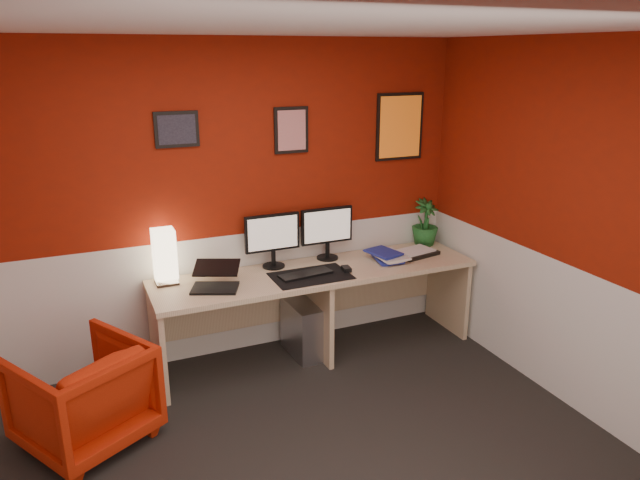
{
  "coord_description": "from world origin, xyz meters",
  "views": [
    {
      "loc": [
        -1.08,
        -2.67,
        2.39
      ],
      "look_at": [
        0.6,
        1.21,
        1.05
      ],
      "focal_mm": 33.45,
      "sensor_mm": 36.0,
      "label": 1
    }
  ],
  "objects": [
    {
      "name": "wainscot_back",
      "position": [
        0.0,
        1.75,
        0.5
      ],
      "size": [
        4.0,
        0.01,
        1.0
      ],
      "primitive_type": "cube",
      "color": "silver",
      "rests_on": "ground"
    },
    {
      "name": "desk_mat",
      "position": [
        0.57,
        1.31,
        0.73
      ],
      "size": [
        0.6,
        0.38,
        0.01
      ],
      "primitive_type": "cube",
      "color": "black",
      "rests_on": "desk"
    },
    {
      "name": "wall_right",
      "position": [
        2.0,
        0.0,
        1.25
      ],
      "size": [
        0.01,
        3.5,
        2.5
      ],
      "primitive_type": "cube",
      "color": "maroon",
      "rests_on": "ground"
    },
    {
      "name": "desk",
      "position": [
        0.66,
        1.41,
        0.36
      ],
      "size": [
        2.6,
        0.65,
        0.73
      ],
      "primitive_type": "cube",
      "color": "tan",
      "rests_on": "ground"
    },
    {
      "name": "monitor_right",
      "position": [
        0.85,
        1.63,
        1.02
      ],
      "size": [
        0.45,
        0.06,
        0.58
      ],
      "primitive_type": "cube",
      "color": "black",
      "rests_on": "desk"
    },
    {
      "name": "shoji_lamp",
      "position": [
        -0.48,
        1.6,
        0.93
      ],
      "size": [
        0.16,
        0.16,
        0.4
      ],
      "primitive_type": "cube",
      "color": "#FFE5B2",
      "rests_on": "desk"
    },
    {
      "name": "art_center",
      "position": [
        0.58,
        1.74,
        1.8
      ],
      "size": [
        0.28,
        0.02,
        0.36
      ],
      "primitive_type": "cube",
      "color": "red",
      "rests_on": "wall_back"
    },
    {
      "name": "mouse",
      "position": [
        0.87,
        1.3,
        0.75
      ],
      "size": [
        0.07,
        0.11,
        0.03
      ],
      "primitive_type": "cube",
      "rotation": [
        0.0,
        0.0,
        -0.13
      ],
      "color": "black",
      "rests_on": "desk_mat"
    },
    {
      "name": "book_middle",
      "position": [
        1.19,
        1.38,
        0.77
      ],
      "size": [
        0.24,
        0.32,
        0.02
      ],
      "primitive_type": "imported",
      "rotation": [
        0.0,
        0.0,
        0.02
      ],
      "color": "silver",
      "rests_on": "book_bottom"
    },
    {
      "name": "art_left",
      "position": [
        -0.3,
        1.74,
        1.85
      ],
      "size": [
        0.32,
        0.02,
        0.26
      ],
      "primitive_type": "cube",
      "color": "black",
      "rests_on": "wall_back"
    },
    {
      "name": "laptop",
      "position": [
        -0.18,
        1.34,
        0.84
      ],
      "size": [
        0.39,
        0.34,
        0.22
      ],
      "primitive_type": "cube",
      "rotation": [
        0.0,
        0.0,
        -0.41
      ],
      "color": "black",
      "rests_on": "desk"
    },
    {
      "name": "armchair",
      "position": [
        -1.15,
        0.92,
        0.33
      ],
      "size": [
        0.98,
        0.98,
        0.66
      ],
      "primitive_type": "imported",
      "rotation": [
        0.0,
        0.0,
        3.67
      ],
      "color": "#B22209",
      "rests_on": "ground"
    },
    {
      "name": "monitor_left",
      "position": [
        0.37,
        1.62,
        1.02
      ],
      "size": [
        0.45,
        0.06,
        0.58
      ],
      "primitive_type": "cube",
      "color": "black",
      "rests_on": "desk"
    },
    {
      "name": "keyboard",
      "position": [
        0.53,
        1.33,
        0.74
      ],
      "size": [
        0.43,
        0.19,
        0.02
      ],
      "primitive_type": "cube",
      "rotation": [
        0.0,
        0.0,
        0.12
      ],
      "color": "black",
      "rests_on": "desk_mat"
    },
    {
      "name": "art_right",
      "position": [
        1.56,
        1.74,
        1.78
      ],
      "size": [
        0.44,
        0.02,
        0.56
      ],
      "primitive_type": "cube",
      "color": "orange",
      "rests_on": "wall_back"
    },
    {
      "name": "book_top",
      "position": [
        1.16,
        1.39,
        0.79
      ],
      "size": [
        0.27,
        0.32,
        0.03
      ],
      "primitive_type": "imported",
      "rotation": [
        0.0,
        0.0,
        0.24
      ],
      "color": "navy",
      "rests_on": "book_middle"
    },
    {
      "name": "wall_back",
      "position": [
        0.0,
        1.75,
        1.25
      ],
      "size": [
        4.0,
        0.01,
        2.5
      ],
      "primitive_type": "cube",
      "color": "maroon",
      "rests_on": "ground"
    },
    {
      "name": "pc_tower",
      "position": [
        0.55,
        1.45,
        0.23
      ],
      "size": [
        0.22,
        0.46,
        0.45
      ],
      "primitive_type": "cube",
      "rotation": [
        0.0,
        0.0,
        0.05
      ],
      "color": "#99999E",
      "rests_on": "ground"
    },
    {
      "name": "book_bottom",
      "position": [
        1.19,
        1.4,
        0.74
      ],
      "size": [
        0.25,
        0.31,
        0.03
      ],
      "primitive_type": "imported",
      "rotation": [
        0.0,
        0.0,
        -0.19
      ],
      "color": "navy",
      "rests_on": "desk"
    },
    {
      "name": "zen_tray",
      "position": [
        1.59,
        1.43,
        0.74
      ],
      "size": [
        0.39,
        0.31,
        0.03
      ],
      "primitive_type": "cube",
      "rotation": [
        0.0,
        0.0,
        0.2
      ],
      "color": "black",
      "rests_on": "desk"
    },
    {
      "name": "potted_plant",
      "position": [
        1.81,
        1.63,
        0.94
      ],
      "size": [
        0.27,
        0.27,
        0.41
      ],
      "primitive_type": "imported",
      "rotation": [
        0.0,
        0.0,
        0.21
      ],
      "color": "#19591E",
      "rests_on": "desk"
    },
    {
      "name": "ceiling",
      "position": [
        0.0,
        0.0,
        2.5
      ],
      "size": [
        4.0,
        3.5,
        0.01
      ],
      "primitive_type": "cube",
      "color": "white",
      "rests_on": "ground"
    },
    {
      "name": "wainscot_right",
      "position": [
        2.0,
        0.0,
        0.5
      ],
      "size": [
        0.01,
        3.5,
        1.0
      ],
      "primitive_type": "cube",
      "color": "silver",
      "rests_on": "ground"
    }
  ]
}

